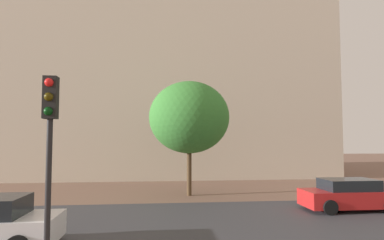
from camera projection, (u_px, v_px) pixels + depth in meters
The scene contains 6 objects.
ground_plane at pixel (198, 217), 13.55m from camera, with size 120.00×120.00×0.00m, color brown.
street_asphalt_strip at pixel (202, 226), 12.14m from camera, with size 120.00×9.00×0.00m, color #38383D.
landmark_building at pixel (164, 64), 32.77m from camera, with size 29.50×14.15×35.89m.
car_red at pixel (349, 195), 14.89m from camera, with size 4.19×1.94×1.40m.
traffic_light_pole at pixel (49, 141), 6.80m from camera, with size 0.28×0.34×4.52m.
tree_curb_far at pixel (189, 117), 19.04m from camera, with size 4.67×4.67×6.62m.
Camera 1 is at (-1.69, -3.67, 3.17)m, focal length 30.52 mm.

